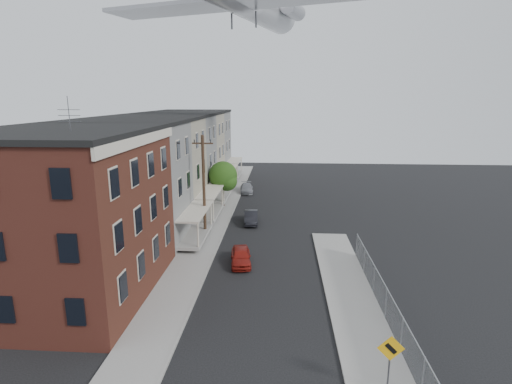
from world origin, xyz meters
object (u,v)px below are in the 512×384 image
Objects in this scene: warning_sign at (390,356)px; car_far at (247,188)px; utility_pole at (204,185)px; street_tree at (224,177)px; car_mid at (251,217)px; car_near at (241,256)px.

warning_sign is 0.71× the size of car_far.
utility_pole is 10.00m from street_tree.
warning_sign is 24.23m from car_mid.
car_near is (3.80, -5.97, -4.06)m from utility_pole.
car_far is (1.89, 7.13, -2.87)m from street_tree.
warning_sign reaches higher than car_far.
car_mid is at bearing 107.80° from warning_sign.
car_mid is (0.00, 9.98, -0.01)m from car_near.
utility_pole is 6.86m from car_mid.
street_tree is 1.41× the size of car_mid.
warning_sign is 0.31× the size of utility_pole.
warning_sign is 0.54× the size of street_tree.
utility_pole reaches higher than street_tree.
car_far is at bearing 92.81° from car_mid.
street_tree reaches higher than car_near.
warning_sign is 22.25m from utility_pole.
street_tree is 1.44× the size of car_near.
car_near is at bearing -57.50° from utility_pole.
car_mid is (3.47, -5.91, -2.84)m from street_tree.
car_near is at bearing 119.54° from warning_sign.
utility_pole is at bearing -103.40° from car_far.
warning_sign is at bearing -67.62° from car_near.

